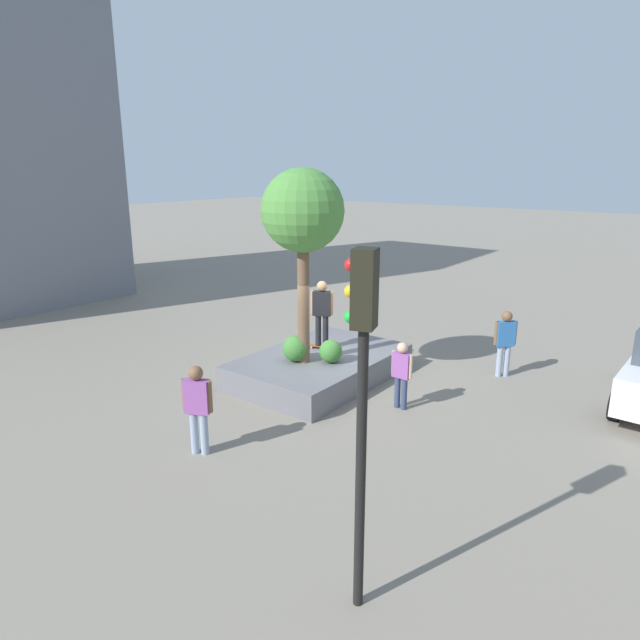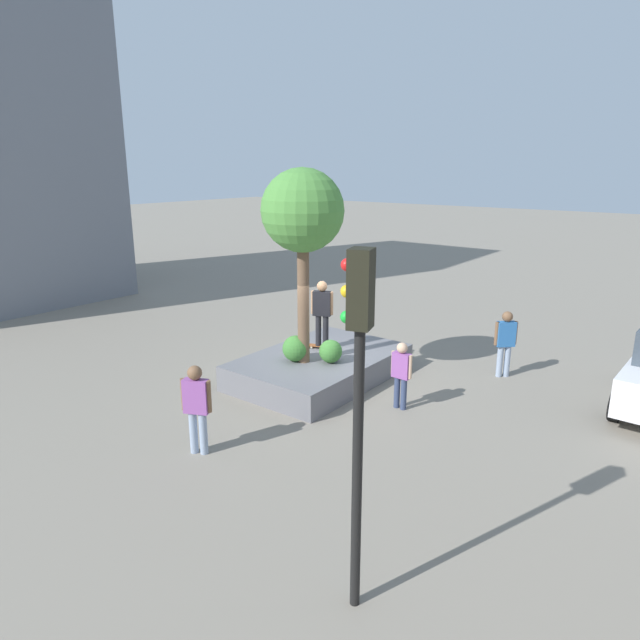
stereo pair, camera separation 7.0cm
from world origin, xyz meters
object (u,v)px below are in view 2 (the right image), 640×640
(bystander_watching, at_px, (401,371))
(pedestrian_crossing, at_px, (197,403))
(skateboard, at_px, (322,346))
(skateboarder, at_px, (322,309))
(traffic_light_corner, at_px, (358,375))
(passerby_with_bag, at_px, (505,339))
(planter_ledge, at_px, (320,367))
(plaza_tree, at_px, (303,214))

(bystander_watching, bearing_deg, pedestrian_crossing, -26.05)
(skateboard, height_order, skateboarder, skateboarder)
(traffic_light_corner, relative_size, passerby_with_bag, 2.56)
(skateboard, distance_m, passerby_with_bag, 4.60)
(skateboarder, xyz_separation_m, bystander_watching, (0.80, 2.77, -0.80))
(planter_ledge, height_order, passerby_with_bag, passerby_with_bag)
(planter_ledge, relative_size, bystander_watching, 2.85)
(planter_ledge, distance_m, pedestrian_crossing, 4.46)
(planter_ledge, distance_m, bystander_watching, 2.58)
(skateboarder, distance_m, pedestrian_crossing, 4.93)
(planter_ledge, distance_m, skateboarder, 1.46)
(passerby_with_bag, bearing_deg, plaza_tree, -45.37)
(pedestrian_crossing, bearing_deg, planter_ledge, -173.12)
(skateboard, relative_size, traffic_light_corner, 0.19)
(skateboarder, height_order, pedestrian_crossing, skateboarder)
(passerby_with_bag, height_order, bystander_watching, passerby_with_bag)
(bystander_watching, bearing_deg, plaza_tree, -83.95)
(plaza_tree, distance_m, passerby_with_bag, 5.96)
(skateboard, bearing_deg, pedestrian_crossing, 9.47)
(bystander_watching, xyz_separation_m, pedestrian_crossing, (4.02, -1.96, 0.12))
(skateboard, relative_size, passerby_with_bag, 0.48)
(passerby_with_bag, relative_size, bystander_watching, 1.12)
(skateboard, bearing_deg, passerby_with_bag, 122.84)
(plaza_tree, distance_m, traffic_light_corner, 7.16)
(passerby_with_bag, distance_m, bystander_watching, 3.47)
(traffic_light_corner, bearing_deg, pedestrian_crossing, -106.85)
(planter_ledge, bearing_deg, bystander_watching, 81.96)
(skateboarder, distance_m, traffic_light_corner, 8.14)
(plaza_tree, bearing_deg, bystander_watching, 96.05)
(skateboard, distance_m, traffic_light_corner, 8.36)
(skateboarder, bearing_deg, planter_ledge, 31.88)
(planter_ledge, height_order, bystander_watching, bystander_watching)
(pedestrian_crossing, bearing_deg, bystander_watching, 153.95)
(skateboarder, height_order, bystander_watching, skateboarder)
(planter_ledge, xyz_separation_m, passerby_with_bag, (-2.94, 3.58, 0.67))
(skateboarder, height_order, traffic_light_corner, traffic_light_corner)
(skateboarder, height_order, passerby_with_bag, skateboarder)
(plaza_tree, height_order, skateboarder, plaza_tree)
(plaza_tree, distance_m, pedestrian_crossing, 4.92)
(traffic_light_corner, bearing_deg, plaza_tree, -135.92)
(bystander_watching, bearing_deg, passerby_with_bag, 161.63)
(planter_ledge, bearing_deg, skateboarder, -148.12)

